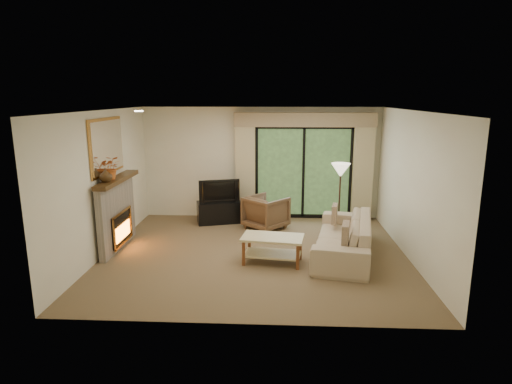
{
  "coord_description": "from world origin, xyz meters",
  "views": [
    {
      "loc": [
        0.39,
        -7.43,
        2.84
      ],
      "look_at": [
        0.0,
        0.3,
        1.1
      ],
      "focal_mm": 30.0,
      "sensor_mm": 36.0,
      "label": 1
    }
  ],
  "objects_px": {
    "media_console": "(219,212)",
    "coffee_table": "(273,249)",
    "sofa": "(343,236)",
    "armchair": "(266,212)"
  },
  "relations": [
    {
      "from": "media_console",
      "to": "coffee_table",
      "type": "bearing_deg",
      "value": -78.19
    },
    {
      "from": "media_console",
      "to": "armchair",
      "type": "xyz_separation_m",
      "value": [
        1.08,
        -0.39,
        0.12
      ]
    },
    {
      "from": "media_console",
      "to": "coffee_table",
      "type": "distance_m",
      "value": 2.66
    },
    {
      "from": "armchair",
      "to": "coffee_table",
      "type": "xyz_separation_m",
      "value": [
        0.17,
        -1.95,
        -0.13
      ]
    },
    {
      "from": "coffee_table",
      "to": "media_console",
      "type": "bearing_deg",
      "value": 126.34
    },
    {
      "from": "sofa",
      "to": "coffee_table",
      "type": "xyz_separation_m",
      "value": [
        -1.28,
        -0.44,
        -0.11
      ]
    },
    {
      "from": "media_console",
      "to": "sofa",
      "type": "bearing_deg",
      "value": -53.16
    },
    {
      "from": "media_console",
      "to": "armchair",
      "type": "height_order",
      "value": "armchair"
    },
    {
      "from": "media_console",
      "to": "sofa",
      "type": "relative_size",
      "value": 0.41
    },
    {
      "from": "armchair",
      "to": "sofa",
      "type": "xyz_separation_m",
      "value": [
        1.45,
        -1.51,
        -0.01
      ]
    }
  ]
}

